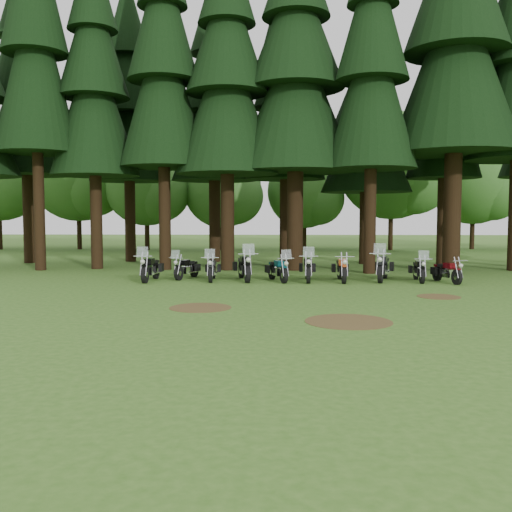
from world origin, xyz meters
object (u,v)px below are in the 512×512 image
(motorcycle_3, at_px, (244,268))
(motorcycle_7, at_px, (383,268))
(motorcycle_9, at_px, (447,272))
(motorcycle_0, at_px, (150,269))
(motorcycle_5, at_px, (308,269))
(motorcycle_1, at_px, (187,269))
(motorcycle_8, at_px, (419,271))
(motorcycle_4, at_px, (278,270))
(motorcycle_6, at_px, (342,270))
(motorcycle_2, at_px, (212,270))

(motorcycle_3, distance_m, motorcycle_7, 5.64)
(motorcycle_9, bearing_deg, motorcycle_0, 163.53)
(motorcycle_7, bearing_deg, motorcycle_3, -162.36)
(motorcycle_0, relative_size, motorcycle_5, 1.00)
(motorcycle_3, bearing_deg, motorcycle_9, -15.08)
(motorcycle_1, distance_m, motorcycle_7, 8.11)
(motorcycle_1, bearing_deg, motorcycle_8, 14.90)
(motorcycle_1, relative_size, motorcycle_8, 0.94)
(motorcycle_0, xyz_separation_m, motorcycle_4, (5.16, 0.07, -0.04))
(motorcycle_0, relative_size, motorcycle_3, 0.93)
(motorcycle_3, relative_size, motorcycle_9, 1.29)
(motorcycle_3, height_order, motorcycle_9, motorcycle_3)
(motorcycle_6, xyz_separation_m, motorcycle_7, (1.70, 0.29, 0.06))
(motorcycle_1, height_order, motorcycle_2, motorcycle_2)
(motorcycle_8, bearing_deg, motorcycle_5, -175.91)
(motorcycle_9, bearing_deg, motorcycle_3, 160.94)
(motorcycle_1, relative_size, motorcycle_6, 0.87)
(motorcycle_2, height_order, motorcycle_7, motorcycle_7)
(motorcycle_7, height_order, motorcycle_8, motorcycle_7)
(motorcycle_7, bearing_deg, motorcycle_4, -158.69)
(motorcycle_3, bearing_deg, motorcycle_1, 155.17)
(motorcycle_2, bearing_deg, motorcycle_5, -2.34)
(motorcycle_9, bearing_deg, motorcycle_5, 160.68)
(motorcycle_2, bearing_deg, motorcycle_3, 2.51)
(motorcycle_3, bearing_deg, motorcycle_4, -21.91)
(motorcycle_2, distance_m, motorcycle_5, 3.89)
(motorcycle_7, relative_size, motorcycle_9, 1.29)
(motorcycle_2, height_order, motorcycle_3, motorcycle_3)
(motorcycle_2, height_order, motorcycle_5, motorcycle_5)
(motorcycle_4, relative_size, motorcycle_6, 0.93)
(motorcycle_6, bearing_deg, motorcycle_5, 177.78)
(motorcycle_4, xyz_separation_m, motorcycle_9, (6.66, -0.22, -0.04))
(motorcycle_2, distance_m, motorcycle_4, 2.69)
(motorcycle_8, bearing_deg, motorcycle_3, -176.93)
(motorcycle_1, bearing_deg, motorcycle_6, 12.41)
(motorcycle_0, bearing_deg, motorcycle_3, 8.00)
(motorcycle_0, height_order, motorcycle_2, motorcycle_0)
(motorcycle_2, xyz_separation_m, motorcycle_5, (3.89, -0.02, 0.03))
(motorcycle_6, bearing_deg, motorcycle_2, 179.23)
(motorcycle_5, distance_m, motorcycle_9, 5.47)
(motorcycle_5, bearing_deg, motorcycle_1, 173.42)
(motorcycle_6, distance_m, motorcycle_7, 1.72)
(motorcycle_5, relative_size, motorcycle_8, 1.10)
(motorcycle_8, bearing_deg, motorcycle_0, -174.91)
(motorcycle_2, height_order, motorcycle_8, motorcycle_2)
(motorcycle_6, bearing_deg, motorcycle_8, 1.07)
(motorcycle_1, relative_size, motorcycle_2, 0.91)
(motorcycle_2, xyz_separation_m, motorcycle_8, (8.35, -0.02, -0.01))
(motorcycle_2, distance_m, motorcycle_7, 6.95)
(motorcycle_5, xyz_separation_m, motorcycle_8, (4.45, -0.00, -0.05))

